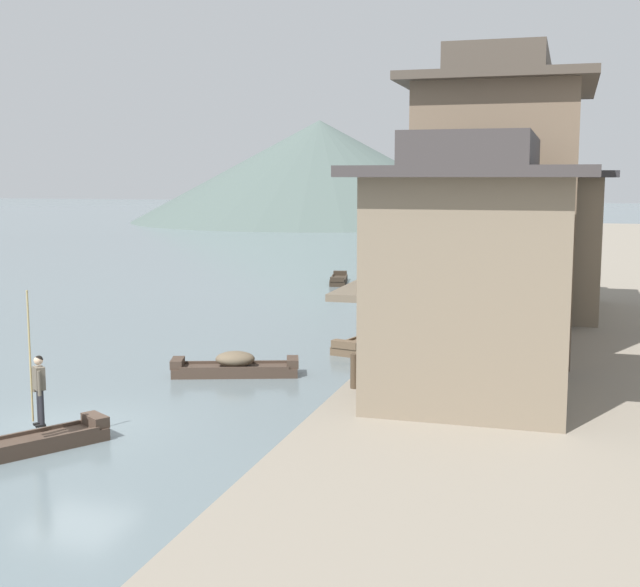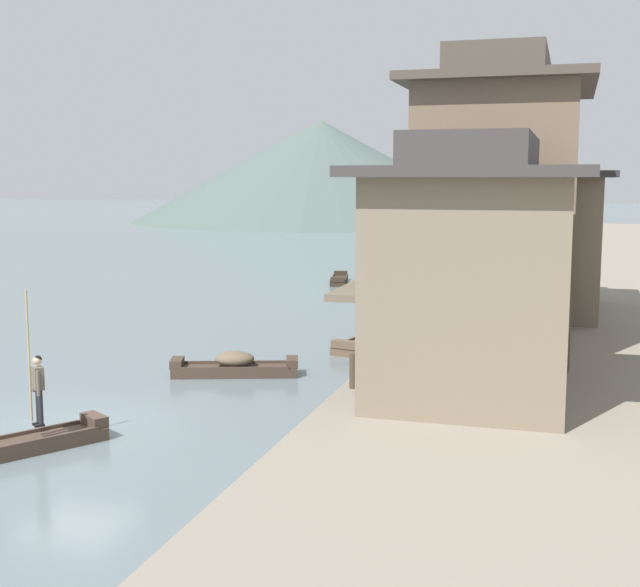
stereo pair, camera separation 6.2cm
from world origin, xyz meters
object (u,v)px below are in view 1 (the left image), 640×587
(house_waterfront_nearest, at_px, (472,272))
(mooring_post_dock_mid, at_px, (417,317))
(boat_moored_second, at_px, (438,259))
(boat_moored_nearest, at_px, (478,252))
(boat_moored_far, at_px, (374,341))
(mooring_post_dock_near, at_px, (354,371))
(boat_foreground_poled, at_px, (6,449))
(house_waterfront_second, at_px, (499,207))
(boat_moored_third, at_px, (235,367))
(boat_midriver_drifting, at_px, (449,280))
(house_waterfront_tall, at_px, (526,234))
(boatman_person, at_px, (38,382))
(boat_midriver_upstream, at_px, (339,280))

(house_waterfront_nearest, height_order, mooring_post_dock_mid, house_waterfront_nearest)
(boat_moored_second, bearing_deg, boat_moored_nearest, 75.59)
(boat_moored_far, distance_m, mooring_post_dock_near, 9.84)
(boat_foreground_poled, relative_size, boat_moored_nearest, 0.90)
(boat_moored_second, height_order, house_waterfront_second, house_waterfront_second)
(boat_moored_third, xyz_separation_m, house_waterfront_second, (7.64, 2.85, 4.89))
(boat_midriver_drifting, bearing_deg, mooring_post_dock_near, -86.78)
(boat_foreground_poled, relative_size, mooring_post_dock_near, 4.93)
(boat_moored_second, xyz_separation_m, mooring_post_dock_mid, (4.14, -32.56, 1.13))
(mooring_post_dock_mid, bearing_deg, boat_moored_second, 97.24)
(mooring_post_dock_mid, bearing_deg, boat_foreground_poled, -116.15)
(house_waterfront_tall, bearing_deg, boat_moored_third, -127.92)
(boat_moored_third, distance_m, house_waterfront_tall, 13.68)
(boatman_person, relative_size, house_waterfront_second, 0.35)
(boat_moored_far, distance_m, house_waterfront_second, 7.38)
(boat_midriver_drifting, distance_m, house_waterfront_second, 22.99)
(boatman_person, distance_m, house_waterfront_nearest, 10.16)
(house_waterfront_nearest, relative_size, house_waterfront_second, 0.70)
(mooring_post_dock_mid, bearing_deg, boat_moored_far, 154.63)
(boat_moored_second, xyz_separation_m, house_waterfront_nearest, (6.99, -41.57, 3.74))
(house_waterfront_tall, xyz_separation_m, mooring_post_dock_near, (-3.36, -14.25, -2.56))
(boat_moored_third, distance_m, mooring_post_dock_mid, 6.97)
(boat_moored_second, distance_m, boat_moored_third, 37.56)
(boat_moored_third, distance_m, boat_moored_far, 6.56)
(boat_foreground_poled, xyz_separation_m, boat_moored_third, (1.90, 8.56, 0.10))
(boat_moored_far, height_order, mooring_post_dock_mid, mooring_post_dock_mid)
(house_waterfront_second, height_order, house_waterfront_tall, house_waterfront_second)
(mooring_post_dock_near, bearing_deg, boatman_person, -147.17)
(boat_moored_second, relative_size, house_waterfront_nearest, 0.71)
(boat_midriver_upstream, xyz_separation_m, house_waterfront_tall, (11.11, -12.77, 3.68))
(boat_midriver_upstream, relative_size, mooring_post_dock_mid, 4.50)
(boat_moored_nearest, distance_m, boat_moored_third, 45.59)
(boat_moored_nearest, xyz_separation_m, boat_moored_far, (0.41, -39.72, 0.06))
(boat_moored_far, relative_size, boat_midriver_drifting, 0.84)
(house_waterfront_tall, relative_size, mooring_post_dock_near, 9.20)
(boat_foreground_poled, height_order, boat_midriver_upstream, boat_foreground_poled)
(mooring_post_dock_mid, bearing_deg, house_waterfront_tall, 58.20)
(boat_midriver_upstream, height_order, mooring_post_dock_near, mooring_post_dock_near)
(boat_moored_nearest, relative_size, house_waterfront_second, 0.55)
(house_waterfront_nearest, distance_m, mooring_post_dock_mid, 9.80)
(boat_midriver_upstream, distance_m, house_waterfront_tall, 17.32)
(boat_moored_nearest, xyz_separation_m, mooring_post_dock_near, (2.09, -49.35, 1.19))
(boat_midriver_drifting, xyz_separation_m, house_waterfront_nearest, (4.47, -28.85, 3.68))
(boatman_person, relative_size, boat_moored_third, 0.76)
(boat_midriver_drifting, relative_size, house_waterfront_nearest, 0.92)
(boat_foreground_poled, bearing_deg, boat_midriver_drifting, 81.42)
(house_waterfront_nearest, distance_m, house_waterfront_tall, 14.43)
(boatman_person, distance_m, boat_midriver_drifting, 33.06)
(boat_moored_second, distance_m, boat_moored_far, 31.86)
(house_waterfront_nearest, relative_size, mooring_post_dock_near, 7.06)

